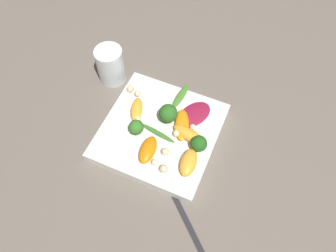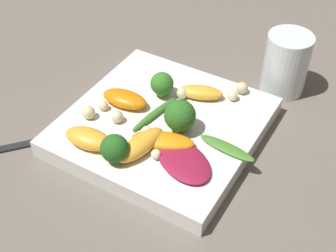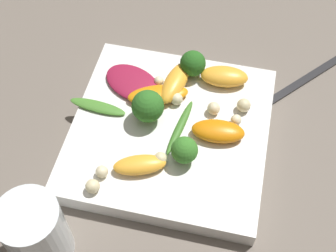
# 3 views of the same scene
# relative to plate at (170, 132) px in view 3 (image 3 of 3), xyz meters

# --- Properties ---
(ground_plane) EXTENTS (2.40, 2.40, 0.00)m
(ground_plane) POSITION_rel_plate_xyz_m (0.00, 0.00, -0.01)
(ground_plane) COLOR #6B6056
(plate) EXTENTS (0.25, 0.25, 0.03)m
(plate) POSITION_rel_plate_xyz_m (0.00, 0.00, 0.00)
(plate) COLOR white
(plate) RESTS_ON ground_plane
(drinking_glass) EXTENTS (0.07, 0.07, 0.09)m
(drinking_glass) POSITION_rel_plate_xyz_m (-0.10, -0.18, 0.03)
(drinking_glass) COLOR white
(drinking_glass) RESTS_ON ground_plane
(fork) EXTENTS (0.14, 0.16, 0.01)m
(fork) POSITION_rel_plate_xyz_m (0.20, 0.18, -0.01)
(fork) COLOR #262628
(fork) RESTS_ON ground_plane
(radicchio_leaf_0) EXTENTS (0.10, 0.08, 0.01)m
(radicchio_leaf_0) POSITION_rel_plate_xyz_m (-0.06, 0.06, 0.02)
(radicchio_leaf_0) COLOR maroon
(radicchio_leaf_0) RESTS_ON plate
(orange_segment_0) EXTENTS (0.07, 0.04, 0.02)m
(orange_segment_0) POSITION_rel_plate_xyz_m (0.06, 0.00, 0.02)
(orange_segment_0) COLOR orange
(orange_segment_0) RESTS_ON plate
(orange_segment_1) EXTENTS (0.04, 0.08, 0.02)m
(orange_segment_1) POSITION_rel_plate_xyz_m (-0.01, 0.06, 0.02)
(orange_segment_1) COLOR #FCAD33
(orange_segment_1) RESTS_ON plate
(orange_segment_2) EXTENTS (0.07, 0.04, 0.02)m
(orange_segment_2) POSITION_rel_plate_xyz_m (0.05, 0.09, 0.02)
(orange_segment_2) COLOR #FCAD33
(orange_segment_2) RESTS_ON plate
(orange_segment_3) EXTENTS (0.09, 0.06, 0.01)m
(orange_segment_3) POSITION_rel_plate_xyz_m (-0.03, 0.04, 0.02)
(orange_segment_3) COLOR orange
(orange_segment_3) RESTS_ON plate
(orange_segment_4) EXTENTS (0.07, 0.05, 0.02)m
(orange_segment_4) POSITION_rel_plate_xyz_m (-0.02, -0.07, 0.02)
(orange_segment_4) COLOR #FCAD33
(orange_segment_4) RESTS_ON plate
(broccoli_floret_0) EXTENTS (0.03, 0.03, 0.04)m
(broccoli_floret_0) POSITION_rel_plate_xyz_m (0.03, -0.04, 0.03)
(broccoli_floret_0) COLOR #7A9E51
(broccoli_floret_0) RESTS_ON plate
(broccoli_floret_1) EXTENTS (0.03, 0.03, 0.04)m
(broccoli_floret_1) POSITION_rel_plate_xyz_m (0.01, 0.09, 0.03)
(broccoli_floret_1) COLOR #7A9E51
(broccoli_floret_1) RESTS_ON plate
(broccoli_floret_2) EXTENTS (0.04, 0.04, 0.05)m
(broccoli_floret_2) POSITION_rel_plate_xyz_m (-0.03, 0.01, 0.04)
(broccoli_floret_2) COLOR #7A9E51
(broccoli_floret_2) RESTS_ON plate
(arugula_sprig_0) EXTENTS (0.08, 0.02, 0.01)m
(arugula_sprig_0) POSITION_rel_plate_xyz_m (-0.10, 0.01, 0.02)
(arugula_sprig_0) COLOR #47842D
(arugula_sprig_0) RESTS_ON plate
(arugula_sprig_1) EXTENTS (0.02, 0.09, 0.01)m
(arugula_sprig_1) POSITION_rel_plate_xyz_m (0.01, -0.00, 0.02)
(arugula_sprig_1) COLOR #3D7528
(arugula_sprig_1) RESTS_ON plate
(macadamia_nut_0) EXTENTS (0.01, 0.01, 0.01)m
(macadamia_nut_0) POSITION_rel_plate_xyz_m (0.08, 0.02, 0.02)
(macadamia_nut_0) COLOR beige
(macadamia_nut_0) RESTS_ON plate
(macadamia_nut_1) EXTENTS (0.02, 0.02, 0.02)m
(macadamia_nut_1) POSITION_rel_plate_xyz_m (0.00, 0.04, 0.02)
(macadamia_nut_1) COLOR beige
(macadamia_nut_1) RESTS_ON plate
(macadamia_nut_2) EXTENTS (0.02, 0.02, 0.02)m
(macadamia_nut_2) POSITION_rel_plate_xyz_m (0.05, 0.03, 0.02)
(macadamia_nut_2) COLOR beige
(macadamia_nut_2) RESTS_ON plate
(macadamia_nut_3) EXTENTS (0.01, 0.01, 0.01)m
(macadamia_nut_3) POSITION_rel_plate_xyz_m (-0.06, -0.08, 0.02)
(macadamia_nut_3) COLOR beige
(macadamia_nut_3) RESTS_ON plate
(macadamia_nut_4) EXTENTS (0.02, 0.02, 0.02)m
(macadamia_nut_4) POSITION_rel_plate_xyz_m (-0.07, -0.11, 0.02)
(macadamia_nut_4) COLOR beige
(macadamia_nut_4) RESTS_ON plate
(macadamia_nut_5) EXTENTS (0.02, 0.02, 0.02)m
(macadamia_nut_5) POSITION_rel_plate_xyz_m (0.09, 0.05, 0.02)
(macadamia_nut_5) COLOR beige
(macadamia_nut_5) RESTS_ON plate
(macadamia_nut_6) EXTENTS (0.02, 0.02, 0.02)m
(macadamia_nut_6) POSITION_rel_plate_xyz_m (0.00, -0.05, 0.02)
(macadamia_nut_6) COLOR beige
(macadamia_nut_6) RESTS_ON plate
(macadamia_nut_7) EXTENTS (0.01, 0.01, 0.01)m
(macadamia_nut_7) POSITION_rel_plate_xyz_m (-0.03, 0.07, 0.02)
(macadamia_nut_7) COLOR beige
(macadamia_nut_7) RESTS_ON plate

